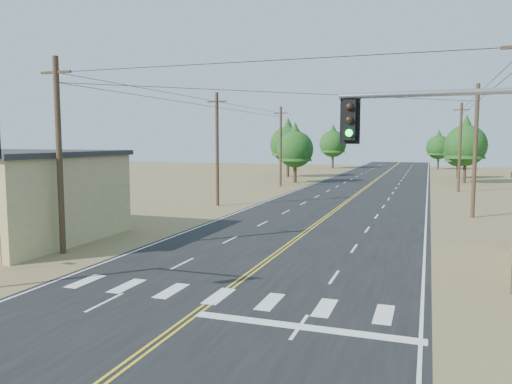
% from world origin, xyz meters
% --- Properties ---
extents(road, '(15.00, 200.00, 0.02)m').
position_xyz_m(road, '(0.00, 30.00, 0.01)').
color(road, black).
rests_on(road, ground).
extents(utility_pole_left_near, '(1.80, 0.30, 10.00)m').
position_xyz_m(utility_pole_left_near, '(-10.50, 12.00, 5.12)').
color(utility_pole_left_near, '#4C3826').
rests_on(utility_pole_left_near, ground).
extents(utility_pole_left_mid, '(1.80, 0.30, 10.00)m').
position_xyz_m(utility_pole_left_mid, '(-10.50, 32.00, 5.12)').
color(utility_pole_left_mid, '#4C3826').
rests_on(utility_pole_left_mid, ground).
extents(utility_pole_left_far, '(1.80, 0.30, 10.00)m').
position_xyz_m(utility_pole_left_far, '(-10.50, 52.00, 5.12)').
color(utility_pole_left_far, '#4C3826').
rests_on(utility_pole_left_far, ground).
extents(utility_pole_right_mid, '(1.80, 0.30, 10.00)m').
position_xyz_m(utility_pole_right_mid, '(10.50, 32.00, 5.12)').
color(utility_pole_right_mid, '#4C3826').
rests_on(utility_pole_right_mid, ground).
extents(utility_pole_right_far, '(1.80, 0.30, 10.00)m').
position_xyz_m(utility_pole_right_far, '(10.50, 52.00, 5.12)').
color(utility_pole_right_far, '#4C3826').
rests_on(utility_pole_right_far, ground).
extents(tree_left_near, '(5.00, 5.00, 8.34)m').
position_xyz_m(tree_left_near, '(-10.15, 57.88, 5.10)').
color(tree_left_near, '#3F2D1E').
rests_on(tree_left_near, ground).
extents(tree_left_mid, '(5.67, 5.67, 9.44)m').
position_xyz_m(tree_left_mid, '(-14.00, 68.10, 5.78)').
color(tree_left_mid, '#3F2D1E').
rests_on(tree_left_mid, ground).
extents(tree_left_far, '(5.54, 5.54, 9.23)m').
position_xyz_m(tree_left_far, '(-11.75, 95.01, 5.64)').
color(tree_left_far, '#3F2D1E').
rests_on(tree_left_far, ground).
extents(tree_right_near, '(5.59, 5.59, 9.32)m').
position_xyz_m(tree_right_near, '(11.91, 64.91, 5.70)').
color(tree_right_near, '#3F2D1E').
rests_on(tree_right_near, ground).
extents(tree_right_mid, '(4.32, 4.32, 7.20)m').
position_xyz_m(tree_right_mid, '(11.48, 73.64, 4.40)').
color(tree_right_mid, '#3F2D1E').
rests_on(tree_right_mid, ground).
extents(tree_right_far, '(4.81, 4.81, 8.02)m').
position_xyz_m(tree_right_far, '(9.00, 98.31, 4.91)').
color(tree_right_far, '#3F2D1E').
rests_on(tree_right_far, ground).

